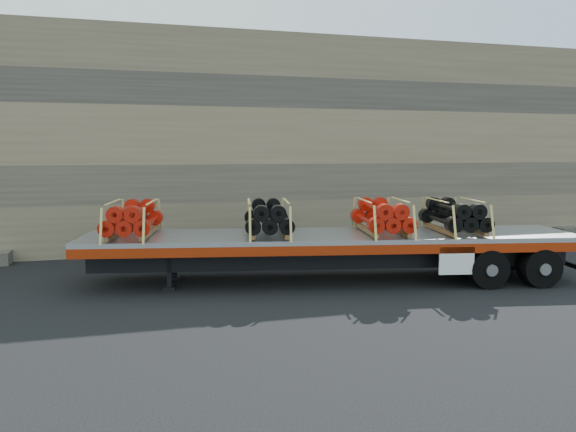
# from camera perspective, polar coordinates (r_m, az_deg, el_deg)

# --- Properties ---
(ground) EXTENTS (120.00, 120.00, 0.00)m
(ground) POSITION_cam_1_polar(r_m,az_deg,el_deg) (13.67, 1.90, -6.97)
(ground) COLOR black
(ground) RESTS_ON ground
(rock_wall) EXTENTS (44.00, 3.00, 7.00)m
(rock_wall) POSITION_cam_1_polar(r_m,az_deg,el_deg) (19.59, -3.87, 7.42)
(rock_wall) COLOR #7A6B54
(rock_wall) RESTS_ON ground
(trailer) EXTENTS (12.20, 4.54, 1.20)m
(trailer) POSITION_cam_1_polar(r_m,az_deg,el_deg) (13.93, 4.33, -4.22)
(trailer) COLOR #ABADB3
(trailer) RESTS_ON ground
(bundle_front) EXTENTS (1.51, 2.39, 0.79)m
(bundle_front) POSITION_cam_1_polar(r_m,az_deg,el_deg) (13.84, -15.47, -0.35)
(bundle_front) COLOR #B51709
(bundle_front) RESTS_ON trailer
(bundle_midfront) EXTENTS (1.50, 2.38, 0.78)m
(bundle_midfront) POSITION_cam_1_polar(r_m,az_deg,el_deg) (13.62, -2.06, -0.23)
(bundle_midfront) COLOR black
(bundle_midfront) RESTS_ON trailer
(bundle_midrear) EXTENTS (1.52, 2.40, 0.79)m
(bundle_midrear) POSITION_cam_1_polar(r_m,az_deg,el_deg) (14.03, 9.49, -0.10)
(bundle_midrear) COLOR #B51709
(bundle_midrear) RESTS_ON trailer
(bundle_rear) EXTENTS (1.49, 2.36, 0.78)m
(bundle_rear) POSITION_cam_1_polar(r_m,az_deg,el_deg) (14.59, 16.50, -0.06)
(bundle_rear) COLOR black
(bundle_rear) RESTS_ON trailer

